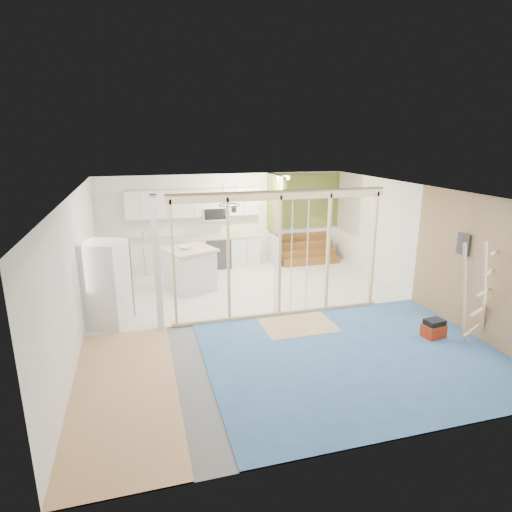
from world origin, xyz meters
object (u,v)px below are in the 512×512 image
object	(u,v)px
island	(190,269)
toolbox	(434,329)
ladder	(477,293)
fridge	(106,284)

from	to	relation	value
island	toolbox	xyz separation A→B (m)	(3.98, -3.79, -0.35)
island	toolbox	world-z (taller)	island
toolbox	island	bearing A→B (deg)	128.99
island	ladder	xyz separation A→B (m)	(4.46, -4.17, 0.45)
fridge	ladder	bearing A→B (deg)	0.16
island	fridge	bearing A→B (deg)	-160.50
toolbox	ladder	size ratio (longest dim) A/B	0.22
island	toolbox	distance (m)	5.51
fridge	toolbox	xyz separation A→B (m)	(5.77, -2.19, -0.67)
island	ladder	world-z (taller)	ladder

